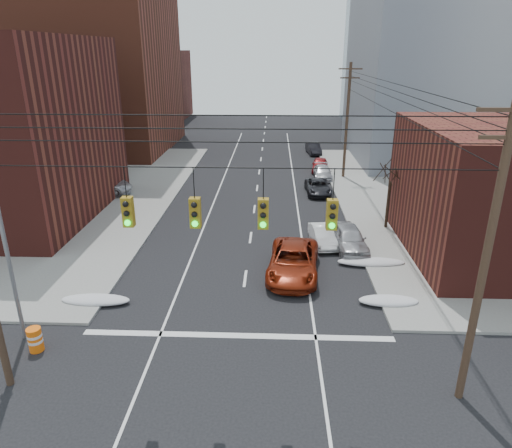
# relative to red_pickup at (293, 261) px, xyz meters

# --- Properties ---
(building_brick_tall) EXTENTS (24.00, 20.00, 30.00)m
(building_brick_tall) POSITION_rel_red_pickup_xyz_m (-26.70, 35.38, 14.18)
(building_brick_tall) COLOR brown
(building_brick_tall) RESTS_ON ground
(building_brick_far) EXTENTS (22.00, 18.00, 12.00)m
(building_brick_far) POSITION_rel_red_pickup_xyz_m (-28.70, 61.38, 5.18)
(building_brick_far) COLOR #521E18
(building_brick_far) RESTS_ON ground
(building_office) EXTENTS (22.00, 20.00, 25.00)m
(building_office) POSITION_rel_red_pickup_xyz_m (19.30, 31.38, 11.68)
(building_office) COLOR gray
(building_office) RESTS_ON ground
(building_glass) EXTENTS (20.00, 18.00, 22.00)m
(building_glass) POSITION_rel_red_pickup_xyz_m (21.30, 57.38, 10.18)
(building_glass) COLOR gray
(building_glass) RESTS_ON ground
(utility_pole_right) EXTENTS (2.20, 0.28, 11.00)m
(utility_pole_right) POSITION_rel_red_pickup_xyz_m (5.80, -9.62, 4.96)
(utility_pole_right) COLOR #473323
(utility_pole_right) RESTS_ON ground
(utility_pole_far) EXTENTS (2.20, 0.28, 11.00)m
(utility_pole_far) POSITION_rel_red_pickup_xyz_m (5.80, 21.38, 4.96)
(utility_pole_far) COLOR #473323
(utility_pole_far) RESTS_ON ground
(traffic_signals) EXTENTS (17.00, 0.42, 2.02)m
(traffic_signals) POSITION_rel_red_pickup_xyz_m (-2.61, -9.65, 6.34)
(traffic_signals) COLOR black
(traffic_signals) RESTS_ON ground
(street_light) EXTENTS (0.44, 0.44, 9.32)m
(street_light) POSITION_rel_red_pickup_xyz_m (-12.20, -6.62, 4.72)
(street_light) COLOR gray
(street_light) RESTS_ON ground
(bare_tree) EXTENTS (2.09, 2.20, 4.93)m
(bare_tree) POSITION_rel_red_pickup_xyz_m (6.88, 7.38, 1.50)
(bare_tree) COLOR black
(bare_tree) RESTS_ON ground
(snow_nw) EXTENTS (3.50, 1.08, 0.42)m
(snow_nw) POSITION_rel_red_pickup_xyz_m (-10.10, -3.62, -0.61)
(snow_nw) COLOR silver
(snow_nw) RESTS_ON ground
(snow_ne) EXTENTS (3.00, 1.08, 0.42)m
(snow_ne) POSITION_rel_red_pickup_xyz_m (4.70, -3.12, -0.61)
(snow_ne) COLOR silver
(snow_ne) RESTS_ON ground
(snow_east_far) EXTENTS (4.00, 1.08, 0.42)m
(snow_east_far) POSITION_rel_red_pickup_xyz_m (4.70, 1.38, -0.61)
(snow_east_far) COLOR silver
(snow_east_far) RESTS_ON ground
(red_pickup) EXTENTS (3.28, 6.17, 1.65)m
(red_pickup) POSITION_rel_red_pickup_xyz_m (0.00, 0.00, 0.00)
(red_pickup) COLOR maroon
(red_pickup) RESTS_ON ground
(parked_car_a) EXTENTS (2.27, 4.75, 1.57)m
(parked_car_a) POSITION_rel_red_pickup_xyz_m (3.70, 3.61, -0.04)
(parked_car_a) COLOR #B1B1B6
(parked_car_a) RESTS_ON ground
(parked_car_b) EXTENTS (1.74, 3.82, 1.22)m
(parked_car_b) POSITION_rel_red_pickup_xyz_m (2.10, 4.42, -0.22)
(parked_car_b) COLOR white
(parked_car_b) RESTS_ON ground
(parked_car_c) EXTENTS (2.23, 4.53, 1.24)m
(parked_car_c) POSITION_rel_red_pickup_xyz_m (2.78, 15.85, -0.21)
(parked_car_c) COLOR black
(parked_car_c) RESTS_ON ground
(parked_car_d) EXTENTS (1.76, 4.24, 1.22)m
(parked_car_d) POSITION_rel_red_pickup_xyz_m (3.70, 21.06, -0.21)
(parked_car_d) COLOR #B1B1B6
(parked_car_d) RESTS_ON ground
(parked_car_e) EXTENTS (2.09, 4.18, 1.37)m
(parked_car_e) POSITION_rel_red_pickup_xyz_m (3.70, 24.05, -0.14)
(parked_car_e) COLOR maroon
(parked_car_e) RESTS_ON ground
(parked_car_f) EXTENTS (1.87, 4.19, 1.34)m
(parked_car_f) POSITION_rel_red_pickup_xyz_m (3.70, 32.68, -0.16)
(parked_car_f) COLOR black
(parked_car_f) RESTS_ON ground
(lot_car_a) EXTENTS (3.86, 1.49, 1.25)m
(lot_car_a) POSITION_rel_red_pickup_xyz_m (-17.53, 5.56, -0.05)
(lot_car_a) COLOR silver
(lot_car_a) RESTS_ON sidewalk_nw
(lot_car_b) EXTENTS (5.88, 3.28, 1.55)m
(lot_car_b) POSITION_rel_red_pickup_xyz_m (-16.39, 14.27, 0.10)
(lot_car_b) COLOR #B3B3B8
(lot_car_b) RESTS_ON sidewalk_nw
(lot_car_d) EXTENTS (3.60, 1.48, 1.22)m
(lot_car_d) POSITION_rel_red_pickup_xyz_m (-22.04, 12.74, -0.06)
(lot_car_d) COLOR #B5B5BA
(lot_car_d) RESTS_ON sidewalk_nw
(construction_barrel) EXTENTS (0.74, 0.74, 1.07)m
(construction_barrel) POSITION_rel_red_pickup_xyz_m (-11.20, -7.51, -0.27)
(construction_barrel) COLOR #FF670D
(construction_barrel) RESTS_ON ground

